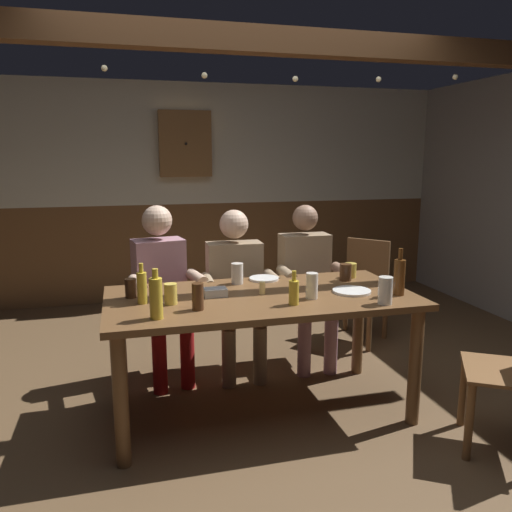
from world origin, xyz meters
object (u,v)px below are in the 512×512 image
pint_glass_0 (312,286)px  pint_glass_6 (345,272)px  plate_0 (264,279)px  pint_glass_1 (131,288)px  plate_1 (352,291)px  bottle_0 (399,276)px  person_1 (236,284)px  pint_glass_2 (237,274)px  condiment_caddy (215,292)px  person_0 (162,285)px  bottle_2 (142,287)px  pint_glass_5 (198,297)px  bottle_1 (294,292)px  bottle_3 (156,297)px  pint_glass_7 (385,290)px  pint_glass_4 (350,270)px  pint_glass_3 (171,294)px  table_candle (262,288)px  wall_dart_cabinet (185,144)px  person_2 (307,279)px  chair_empty_near_right (362,286)px  dining_table (261,311)px

pint_glass_0 → pint_glass_6: pint_glass_0 is taller
plate_0 → pint_glass_1: (-0.90, -0.23, 0.05)m
plate_1 → bottle_0: size_ratio=0.82×
plate_1 → pint_glass_0: (-0.29, -0.07, 0.07)m
person_1 → pint_glass_2: 0.42m
person_1 → pint_glass_6: 0.83m
condiment_caddy → person_0: bearing=112.6°
bottle_2 → pint_glass_5: bottle_2 is taller
person_1 → pint_glass_1: bearing=36.9°
bottle_1 → bottle_2: bearing=163.7°
plate_0 → bottle_3: bearing=-139.0°
person_0 → pint_glass_5: 0.93m
pint_glass_7 → pint_glass_4: bearing=82.3°
pint_glass_3 → pint_glass_6: (1.21, 0.26, -0.00)m
table_candle → bottle_3: (-0.67, -0.32, 0.07)m
wall_dart_cabinet → person_1: bearing=-87.2°
plate_0 → bottle_3: size_ratio=0.76×
plate_1 → bottle_2: bearing=176.2°
person_0 → person_2: person_0 is taller
chair_empty_near_right → table_candle: 1.64m
table_candle → plate_1: bearing=-10.1°
table_candle → plate_1: (0.56, -0.10, -0.03)m
person_1 → bottle_0: person_1 is taller
pint_glass_2 → pint_glass_4: (0.81, -0.03, -0.02)m
table_candle → pint_glass_5: size_ratio=0.53×
bottle_3 → wall_dart_cabinet: 3.19m
person_1 → pint_glass_1: person_1 is taller
pint_glass_2 → pint_glass_7: (0.72, -0.68, 0.01)m
plate_0 → pint_glass_0: (0.15, -0.52, 0.07)m
person_0 → bottle_0: person_0 is taller
person_1 → condiment_caddy: 0.71m
table_candle → wall_dart_cabinet: size_ratio=0.11×
pint_glass_2 → pint_glass_5: pint_glass_5 is taller
dining_table → pint_glass_6: pint_glass_6 is taller
person_0 → bottle_0: bearing=136.3°
plate_1 → bottle_0: bottle_0 is taller
table_candle → pint_glass_7: size_ratio=0.50×
bottle_0 → pint_glass_2: size_ratio=2.09×
pint_glass_4 → pint_glass_7: pint_glass_7 is taller
bottle_1 → bottle_3: size_ratio=0.74×
condiment_caddy → bottle_2: (-0.44, -0.04, 0.07)m
person_2 → bottle_0: bearing=106.7°
pint_glass_0 → pint_glass_1: size_ratio=1.33×
pint_glass_0 → wall_dart_cabinet: (-0.38, 2.88, 0.88)m
dining_table → pint_glass_3: pint_glass_3 is taller
person_2 → wall_dart_cabinet: 2.38m
dining_table → condiment_caddy: size_ratio=13.41×
table_candle → pint_glass_0: bearing=-32.5°
bottle_0 → pint_glass_5: bearing=179.6°
bottle_1 → pint_glass_1: size_ratio=1.70×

